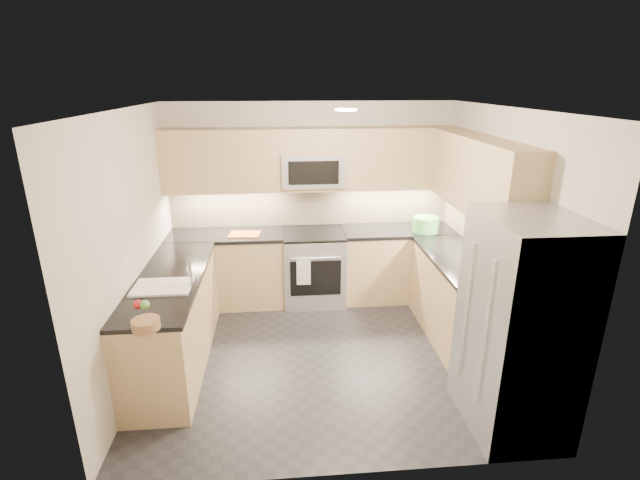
{
  "coord_description": "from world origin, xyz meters",
  "views": [
    {
      "loc": [
        -0.41,
        -4.22,
        2.74
      ],
      "look_at": [
        0.0,
        0.35,
        1.15
      ],
      "focal_mm": 26.0,
      "sensor_mm": 36.0,
      "label": 1
    }
  ],
  "objects": [
    {
      "name": "upper_cab_back",
      "position": [
        0.0,
        1.43,
        1.83
      ],
      "size": [
        3.6,
        0.35,
        0.75
      ],
      "primitive_type": "cube",
      "color": "tan",
      "rests_on": "wall_back"
    },
    {
      "name": "dish_towel_check",
      "position": [
        -0.15,
        0.91,
        0.55
      ],
      "size": [
        0.17,
        0.01,
        0.32
      ],
      "primitive_type": "cube",
      "rotation": [
        0.0,
        0.0,
        0.0
      ],
      "color": "white",
      "rests_on": "oven_handle"
    },
    {
      "name": "microwave",
      "position": [
        0.0,
        1.4,
        1.7
      ],
      "size": [
        0.76,
        0.4,
        0.4
      ],
      "primitive_type": "cube",
      "color": "#999CA1",
      "rests_on": "upper_cab_back"
    },
    {
      "name": "base_cab_back_right",
      "position": [
        1.09,
        1.3,
        0.45
      ],
      "size": [
        1.42,
        0.6,
        0.9
      ],
      "primitive_type": "cube",
      "color": "tan",
      "rests_on": "floor"
    },
    {
      "name": "wall_back",
      "position": [
        0.0,
        1.6,
        1.25
      ],
      "size": [
        3.6,
        0.02,
        2.5
      ],
      "primitive_type": "cube",
      "color": "beige",
      "rests_on": "floor"
    },
    {
      "name": "floor",
      "position": [
        0.0,
        0.0,
        0.0
      ],
      "size": [
        3.6,
        3.2,
        0.0
      ],
      "primitive_type": "cube",
      "color": "#24242A",
      "rests_on": "ground"
    },
    {
      "name": "backsplash_right",
      "position": [
        1.8,
        0.45,
        1.2
      ],
      "size": [
        0.01,
        2.3,
        0.51
      ],
      "primitive_type": "cube",
      "color": "tan",
      "rests_on": "wall_right"
    },
    {
      "name": "fridge_handle_right",
      "position": [
        1.08,
        -0.97,
        0.95
      ],
      "size": [
        0.02,
        0.02,
        1.2
      ],
      "primitive_type": "cylinder",
      "color": "#B2B5BA",
      "rests_on": "refrigerator"
    },
    {
      "name": "fruit_apple",
      "position": [
        -1.55,
        -0.81,
        1.05
      ],
      "size": [
        0.08,
        0.08,
        0.08
      ],
      "primitive_type": "sphere",
      "color": "red",
      "rests_on": "fruit_basket"
    },
    {
      "name": "wall_front",
      "position": [
        0.0,
        -1.6,
        1.25
      ],
      "size": [
        3.6,
        0.02,
        2.5
      ],
      "primitive_type": "cube",
      "color": "beige",
      "rests_on": "floor"
    },
    {
      "name": "ceiling",
      "position": [
        0.0,
        0.0,
        2.5
      ],
      "size": [
        3.6,
        3.2,
        0.02
      ],
      "primitive_type": "cube",
      "color": "beige",
      "rests_on": "wall_back"
    },
    {
      "name": "base_cab_back_left",
      "position": [
        -1.09,
        1.3,
        0.45
      ],
      "size": [
        1.42,
        0.6,
        0.9
      ],
      "primitive_type": "cube",
      "color": "tan",
      "rests_on": "floor"
    },
    {
      "name": "oven_handle",
      "position": [
        0.0,
        0.93,
        0.72
      ],
      "size": [
        0.6,
        0.02,
        0.02
      ],
      "primitive_type": "cylinder",
      "rotation": [
        0.0,
        1.57,
        0.0
      ],
      "color": "#B2B5BA",
      "rests_on": "gas_range"
    },
    {
      "name": "countertop_peninsula",
      "position": [
        -1.5,
        0.0,
        0.92
      ],
      "size": [
        0.63,
        2.0,
        0.04
      ],
      "primitive_type": "cube",
      "color": "black",
      "rests_on": "base_cab_peninsula"
    },
    {
      "name": "countertop_back_left",
      "position": [
        -1.09,
        1.3,
        0.92
      ],
      "size": [
        1.42,
        0.63,
        0.04
      ],
      "primitive_type": "cube",
      "color": "black",
      "rests_on": "base_cab_back_left"
    },
    {
      "name": "fruit_pear",
      "position": [
        -1.5,
        -0.82,
        1.05
      ],
      "size": [
        0.08,
        0.08,
        0.08
      ],
      "primitive_type": "sphere",
      "color": "#57A145",
      "rests_on": "fruit_basket"
    },
    {
      "name": "wall_left",
      "position": [
        -1.8,
        0.0,
        1.25
      ],
      "size": [
        0.02,
        3.2,
        2.5
      ],
      "primitive_type": "cube",
      "color": "beige",
      "rests_on": "floor"
    },
    {
      "name": "cutting_board",
      "position": [
        -0.85,
        1.24,
        0.95
      ],
      "size": [
        0.39,
        0.29,
        0.01
      ],
      "primitive_type": "cube",
      "rotation": [
        0.0,
        0.0,
        -0.09
      ],
      "color": "#DA4E14",
      "rests_on": "countertop_back_left"
    },
    {
      "name": "sink_basin",
      "position": [
        -1.5,
        -0.25,
        0.88
      ],
      "size": [
        0.52,
        0.38,
        0.16
      ],
      "primitive_type": "cube",
      "color": "white",
      "rests_on": "base_cab_peninsula"
    },
    {
      "name": "upper_cab_right",
      "position": [
        1.62,
        0.28,
        1.83
      ],
      "size": [
        0.35,
        1.95,
        0.75
      ],
      "primitive_type": "cube",
      "color": "tan",
      "rests_on": "wall_right"
    },
    {
      "name": "backsplash_back",
      "position": [
        0.0,
        1.6,
        1.2
      ],
      "size": [
        3.6,
        0.01,
        0.51
      ],
      "primitive_type": "cube",
      "color": "tan",
      "rests_on": "wall_back"
    },
    {
      "name": "countertop_right",
      "position": [
        1.5,
        0.15,
        0.92
      ],
      "size": [
        0.63,
        1.7,
        0.04
      ],
      "primitive_type": "cube",
      "color": "black",
      "rests_on": "base_cab_right"
    },
    {
      "name": "gas_range",
      "position": [
        0.0,
        1.28,
        0.46
      ],
      "size": [
        0.76,
        0.65,
        0.91
      ],
      "primitive_type": "cube",
      "color": "#A9ACB1",
      "rests_on": "floor"
    },
    {
      "name": "oven_door_glass",
      "position": [
        0.0,
        0.95,
        0.45
      ],
      "size": [
        0.62,
        0.02,
        0.45
      ],
      "primitive_type": "cube",
      "color": "black",
      "rests_on": "gas_range"
    },
    {
      "name": "microwave_door",
      "position": [
        0.0,
        1.2,
        1.7
      ],
      "size": [
        0.6,
        0.01,
        0.28
      ],
      "primitive_type": "cube",
      "color": "black",
      "rests_on": "microwave"
    },
    {
      "name": "fridge_handle_left",
      "position": [
        1.08,
        -1.33,
        0.95
      ],
      "size": [
        0.02,
        0.02,
        1.2
      ],
      "primitive_type": "cylinder",
      "color": "#B2B5BA",
      "rests_on": "refrigerator"
    },
    {
      "name": "utensil_bowl",
      "position": [
        1.4,
        1.17,
        1.03
      ],
      "size": [
        0.38,
        0.38,
        0.18
      ],
      "primitive_type": "cylinder",
      "rotation": [
        0.0,
        0.0,
        -0.21
      ],
      "color": "#4CA145",
      "rests_on": "countertop_back_right"
    },
    {
      "name": "faucet",
      "position": [
        -1.24,
        -0.25,
        1.08
      ],
      "size": [
        0.03,
        0.03,
        0.28
      ],
      "primitive_type": "cylinder",
      "color": "silver",
      "rests_on": "countertop_peninsula"
    },
    {
      "name": "refrigerator",
      "position": [
        1.45,
        -1.15,
        0.9
      ],
      "size": [
        0.7,
        0.9,
        1.8
      ],
      "primitive_type": "cube",
      "color": "#9CA0A4",
      "rests_on": "floor"
    },
    {
      "name": "range_cooktop",
      "position": [
        0.0,
        1.28,
        0.92
      ],
      "size": [
        0.76,
        0.65,
        0.03
      ],
      "primitive_type": "cube",
      "color": "black",
      "rests_on": "gas_range"
    },
    {
      "name": "fruit_basket",
      "position": [
        -1.45,
        -1.0,
        0.98
      ],
      "size": [
        0.28,
        0.28,
        0.08
      ],
      "primitive_type": "cylinder",
      "rotation": [
        0.0,
        0.0,
        0.39
      ],
      "color": "#926A44",
      "rests_on": "countertop_peninsula"
    },
    {
      "name": "countertop_back_right",
      "position": [
        1.09,
        1.3,
        0.92
      ],
      "size": [
        1.42,
        0.63,
        0.04
      ],
      "primitive_type": "cube",
      "color": "black",
      "rests_on": "base_cab_back_right"
    },
    {
      "name": "base_cab_right",
      "position": [
        1.5,
        0.15,
        0.45
      ],
      "size": [
        0.6,
        1.7,
        0.9
      ],
      "primitive_type": "cube",
      "color": "tan",
      "rests_on": "floor"
    },
    {
      "name": "wall_right",
      "position": [
        1.8,
        0.0,
        1.25
      ],
      "size": [
        0.02,
        3.2,
        2.5
      ],
      "primitive_type": "cube",
      "color": "beige",
      "rests_on": "floor"
    },
    {
      "name": "base_cab_peninsula",
      "position": [
        -1.5,
        0.0,
        0.45
      ],
      "size": [
        0.6,
        2.0,
        0.9
      ],
      "primitive_type": "cube",
      "color": "tan",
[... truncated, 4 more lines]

